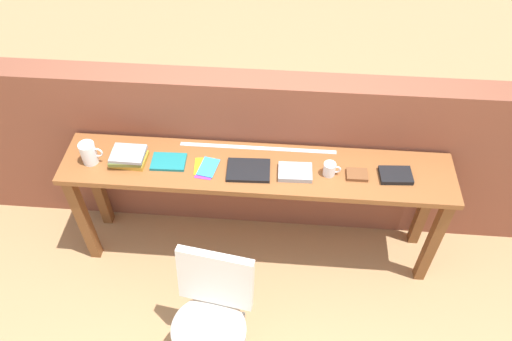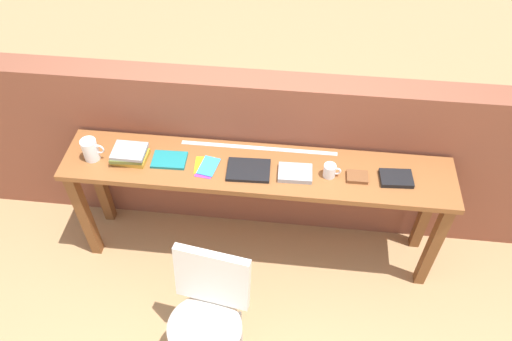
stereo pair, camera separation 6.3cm
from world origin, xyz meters
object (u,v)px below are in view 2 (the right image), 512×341
mug (330,171)px  book_repair_rightmost (396,178)px  magazine_cycling (169,160)px  book_stack_leftmost (129,154)px  leather_journal_brown (357,177)px  pamphlet_pile_colourful (206,166)px  chair_white_moulded (207,311)px  pitcher_white (91,149)px  book_open_centre (249,170)px

mug → book_repair_rightmost: 0.41m
book_repair_rightmost → magazine_cycling: bearing=176.0°
book_stack_leftmost → book_repair_rightmost: size_ratio=1.17×
book_stack_leftmost → magazine_cycling: bearing=2.2°
leather_journal_brown → book_repair_rightmost: size_ratio=0.66×
pamphlet_pile_colourful → book_repair_rightmost: book_repair_rightmost is taller
chair_white_moulded → magazine_cycling: size_ratio=4.12×
pamphlet_pile_colourful → pitcher_white: bearing=-179.9°
pamphlet_pile_colourful → leather_journal_brown: (0.95, 0.01, 0.01)m
magazine_cycling → book_repair_rightmost: bearing=-2.0°
chair_white_moulded → pamphlet_pile_colourful: bearing=98.7°
book_stack_leftmost → book_open_centre: book_stack_leftmost is taller
chair_white_moulded → mug: 1.11m
pitcher_white → book_stack_leftmost: (0.24, 0.02, -0.04)m
magazine_cycling → book_stack_leftmost: bearing=-179.4°
pamphlet_pile_colourful → book_open_centre: bearing=-1.8°
magazine_cycling → book_open_centre: (0.51, -0.04, 0.00)m
chair_white_moulded → magazine_cycling: magazine_cycling is taller
leather_journal_brown → magazine_cycling: bearing=178.6°
magazine_cycling → book_open_centre: book_open_centre is taller
pamphlet_pile_colourful → book_stack_leftmost: bearing=178.0°
chair_white_moulded → pitcher_white: (-0.86, 0.79, 0.43)m
pamphlet_pile_colourful → book_open_centre: 0.27m
pamphlet_pile_colourful → book_repair_rightmost: (1.18, 0.02, 0.01)m
pitcher_white → book_open_centre: 1.01m
chair_white_moulded → pitcher_white: 1.25m
pamphlet_pile_colourful → mug: bearing=0.8°
book_open_centre → pitcher_white: bearing=177.3°
pitcher_white → leather_journal_brown: (1.68, 0.01, -0.07)m
pamphlet_pile_colourful → book_repair_rightmost: size_ratio=0.98×
book_repair_rightmost → pitcher_white: bearing=176.9°
book_repair_rightmost → mug: bearing=177.5°
book_open_centre → pamphlet_pile_colourful: bearing=176.0°
pamphlet_pile_colourful → book_repair_rightmost: 1.18m
mug → leather_journal_brown: mug is taller
magazine_cycling → book_repair_rightmost: size_ratio=1.09×
pitcher_white → magazine_cycling: size_ratio=0.85×
magazine_cycling → pamphlet_pile_colourful: magazine_cycling is taller
pamphlet_pile_colourful → chair_white_moulded: bearing=-81.3°
chair_white_moulded → book_stack_leftmost: book_stack_leftmost is taller
pamphlet_pile_colourful → mug: 0.78m
book_stack_leftmost → book_repair_rightmost: 1.68m
book_stack_leftmost → pamphlet_pile_colourful: bearing=-2.0°
chair_white_moulded → book_open_centre: 0.88m
book_stack_leftmost → mug: size_ratio=2.11×
book_stack_leftmost → pamphlet_pile_colourful: size_ratio=1.20×
mug → pitcher_white: bearing=-179.6°
chair_white_moulded → book_stack_leftmost: (-0.62, 0.81, 0.39)m
magazine_cycling → leather_journal_brown: size_ratio=1.66×
pitcher_white → book_repair_rightmost: bearing=0.6°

